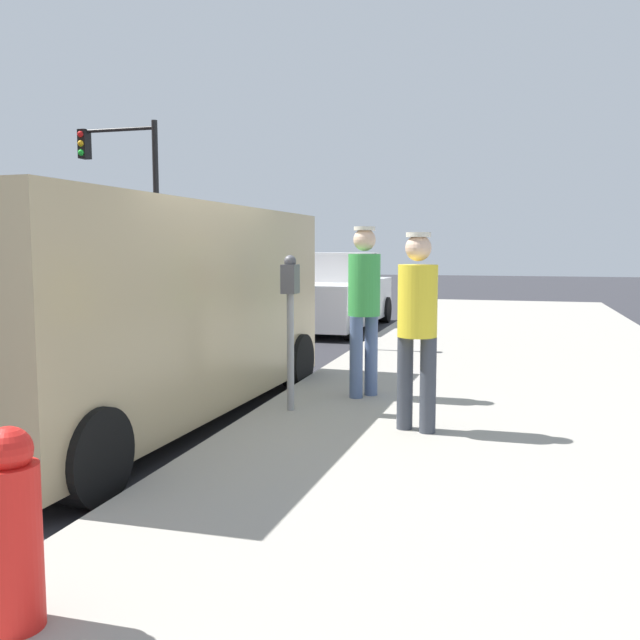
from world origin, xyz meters
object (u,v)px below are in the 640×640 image
pedestrian_in_yellow (417,318)px  traffic_light_corner (128,184)px  parking_meter_near (290,306)px  fire_hydrant (12,531)px  parked_van (136,307)px  parked_sedan_ahead (332,294)px  pedestrian_in_green (364,299)px  parking_meter_far (374,284)px

pedestrian_in_yellow → traffic_light_corner: traffic_light_corner is taller
parking_meter_near → fire_hydrant: bearing=-88.6°
parked_van → parked_sedan_ahead: size_ratio=1.19×
traffic_light_corner → pedestrian_in_green: bearing=-48.3°
pedestrian_in_yellow → fire_hydrant: 3.79m
parking_meter_near → parked_sedan_ahead: parking_meter_near is taller
parking_meter_near → parked_sedan_ahead: 8.14m
parking_meter_near → pedestrian_in_green: pedestrian_in_green is taller
traffic_light_corner → parked_sedan_ahead: bearing=-22.5°
pedestrian_in_green → parked_sedan_ahead: bearing=107.4°
parked_van → fire_hydrant: parked_van is taller
pedestrian_in_yellow → parked_van: size_ratio=0.33×
parking_meter_near → parking_meter_far: (0.00, 4.18, 0.00)m
parking_meter_far → pedestrian_in_green: bearing=-80.6°
parked_van → fire_hydrant: bearing=-66.5°
parking_meter_far → pedestrian_in_yellow: (1.29, -4.61, -0.04)m
parking_meter_far → traffic_light_corner: 10.72m
parking_meter_far → parked_van: parked_van is taller
parked_sedan_ahead → fire_hydrant: bearing=-81.5°
parking_meter_near → parking_meter_far: 4.18m
pedestrian_in_yellow → parked_sedan_ahead: pedestrian_in_yellow is taller
parked_van → parked_sedan_ahead: (-0.18, 8.26, -0.41)m
pedestrian_in_green → pedestrian_in_yellow: bearing=-59.4°
traffic_light_corner → fire_hydrant: traffic_light_corner is taller
parking_meter_far → parked_sedan_ahead: bearing=114.0°
parking_meter_far → fire_hydrant: 8.19m
fire_hydrant → pedestrian_in_green: bearing=84.5°
parked_sedan_ahead → traffic_light_corner: bearing=157.5°
pedestrian_in_yellow → parked_van: (-2.79, 0.12, 0.02)m
fire_hydrant → pedestrian_in_yellow: bearing=71.5°
parking_meter_far → parked_van: 4.73m
parked_van → pedestrian_in_green: bearing=28.5°
pedestrian_in_green → parked_van: bearing=-151.5°
parking_meter_far → pedestrian_in_yellow: bearing=-74.4°
parking_meter_far → fire_hydrant: parking_meter_far is taller
pedestrian_in_green → parked_van: (-2.06, -1.12, -0.05)m
parking_meter_near → pedestrian_in_green: bearing=55.3°
pedestrian_in_yellow → parked_sedan_ahead: 8.90m
parking_meter_near → parked_van: 1.53m
parked_van → fire_hydrant: (1.60, -3.68, -0.59)m
parking_meter_far → pedestrian_in_green: (0.56, -3.37, 0.02)m
pedestrian_in_yellow → parked_van: parked_van is taller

